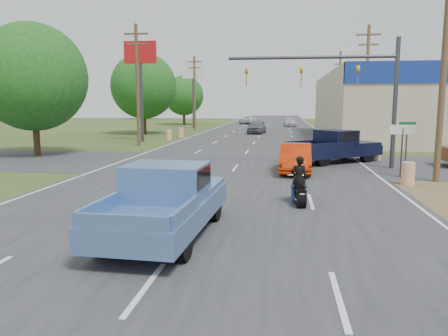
# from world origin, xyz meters

# --- Properties ---
(ground) EXTENTS (200.00, 200.00, 0.00)m
(ground) POSITION_xyz_m (0.00, 0.00, 0.00)
(ground) COLOR #35431B
(ground) RESTS_ON ground
(main_road) EXTENTS (15.00, 180.00, 0.02)m
(main_road) POSITION_xyz_m (0.00, 40.00, 0.01)
(main_road) COLOR #2D2D30
(main_road) RESTS_ON ground
(cross_road) EXTENTS (120.00, 10.00, 0.02)m
(cross_road) POSITION_xyz_m (0.00, 18.00, 0.01)
(cross_road) COLOR #2D2D30
(cross_road) RESTS_ON ground
(utility_pole_1) EXTENTS (2.00, 0.28, 10.00)m
(utility_pole_1) POSITION_xyz_m (9.50, 13.00, 5.32)
(utility_pole_1) COLOR #4C3823
(utility_pole_1) RESTS_ON ground
(utility_pole_2) EXTENTS (2.00, 0.28, 10.00)m
(utility_pole_2) POSITION_xyz_m (9.50, 31.00, 5.32)
(utility_pole_2) COLOR #4C3823
(utility_pole_2) RESTS_ON ground
(utility_pole_3) EXTENTS (2.00, 0.28, 10.00)m
(utility_pole_3) POSITION_xyz_m (9.50, 49.00, 5.32)
(utility_pole_3) COLOR #4C3823
(utility_pole_3) RESTS_ON ground
(utility_pole_5) EXTENTS (2.00, 0.28, 10.00)m
(utility_pole_5) POSITION_xyz_m (-9.50, 28.00, 5.32)
(utility_pole_5) COLOR #4C3823
(utility_pole_5) RESTS_ON ground
(utility_pole_6) EXTENTS (2.00, 0.28, 10.00)m
(utility_pole_6) POSITION_xyz_m (-9.50, 52.00, 5.32)
(utility_pole_6) COLOR #4C3823
(utility_pole_6) RESTS_ON ground
(tree_0) EXTENTS (7.14, 7.14, 8.84)m
(tree_0) POSITION_xyz_m (-14.00, 20.00, 5.26)
(tree_0) COLOR #422D19
(tree_0) RESTS_ON ground
(tree_1) EXTENTS (7.56, 7.56, 9.36)m
(tree_1) POSITION_xyz_m (-13.50, 42.00, 5.57)
(tree_1) COLOR #422D19
(tree_1) RESTS_ON ground
(tree_2) EXTENTS (6.72, 6.72, 8.32)m
(tree_2) POSITION_xyz_m (-14.20, 66.00, 4.95)
(tree_2) COLOR #422D19
(tree_2) RESTS_ON ground
(tree_5) EXTENTS (7.98, 7.98, 9.88)m
(tree_5) POSITION_xyz_m (30.00, 95.00, 5.88)
(tree_5) COLOR #422D19
(tree_5) RESTS_ON ground
(tree_6) EXTENTS (8.82, 8.82, 10.92)m
(tree_6) POSITION_xyz_m (-30.00, 95.00, 6.51)
(tree_6) COLOR #422D19
(tree_6) RESTS_ON ground
(barrel_0) EXTENTS (0.56, 0.56, 1.00)m
(barrel_0) POSITION_xyz_m (8.00, 12.00, 0.50)
(barrel_0) COLOR orange
(barrel_0) RESTS_ON ground
(barrel_1) EXTENTS (0.56, 0.56, 1.00)m
(barrel_1) POSITION_xyz_m (8.40, 20.50, 0.50)
(barrel_1) COLOR orange
(barrel_1) RESTS_ON ground
(barrel_2) EXTENTS (0.56, 0.56, 1.00)m
(barrel_2) POSITION_xyz_m (-8.50, 34.00, 0.50)
(barrel_2) COLOR orange
(barrel_2) RESTS_ON ground
(barrel_3) EXTENTS (0.56, 0.56, 1.00)m
(barrel_3) POSITION_xyz_m (-8.20, 38.00, 0.50)
(barrel_3) COLOR orange
(barrel_3) RESTS_ON ground
(pole_sign_left_near) EXTENTS (3.00, 0.35, 9.20)m
(pole_sign_left_near) POSITION_xyz_m (-10.50, 32.00, 7.17)
(pole_sign_left_near) COLOR #3F3F44
(pole_sign_left_near) RESTS_ON ground
(pole_sign_left_far) EXTENTS (3.00, 0.35, 9.20)m
(pole_sign_left_far) POSITION_xyz_m (-10.50, 56.00, 7.17)
(pole_sign_left_far) COLOR #3F3F44
(pole_sign_left_far) RESTS_ON ground
(lane_sign) EXTENTS (1.20, 0.08, 2.52)m
(lane_sign) POSITION_xyz_m (8.20, 14.00, 1.90)
(lane_sign) COLOR #3F3F44
(lane_sign) RESTS_ON ground
(street_name_sign) EXTENTS (0.80, 0.08, 2.61)m
(street_name_sign) POSITION_xyz_m (8.80, 15.50, 1.61)
(street_name_sign) COLOR #3F3F44
(street_name_sign) RESTS_ON ground
(signal_mast) EXTENTS (9.12, 0.40, 7.00)m
(signal_mast) POSITION_xyz_m (5.82, 17.00, 4.80)
(signal_mast) COLOR #3F3F44
(signal_mast) RESTS_ON ground
(red_convertible) EXTENTS (1.69, 4.49, 1.46)m
(red_convertible) POSITION_xyz_m (3.24, 14.92, 0.73)
(red_convertible) COLOR #BE2C08
(red_convertible) RESTS_ON ground
(motorcycle) EXTENTS (0.63, 1.90, 0.96)m
(motorcycle) POSITION_xyz_m (3.14, 7.51, 0.43)
(motorcycle) COLOR black
(motorcycle) RESTS_ON ground
(rider) EXTENTS (0.64, 0.46, 1.62)m
(rider) POSITION_xyz_m (3.14, 7.55, 0.81)
(rider) COLOR black
(rider) RESTS_ON ground
(blue_pickup) EXTENTS (2.52, 5.91, 1.92)m
(blue_pickup) POSITION_xyz_m (-0.49, 3.48, 0.97)
(blue_pickup) COLOR black
(blue_pickup) RESTS_ON ground
(navy_pickup) EXTENTS (6.06, 5.41, 1.96)m
(navy_pickup) POSITION_xyz_m (5.76, 19.20, 0.99)
(navy_pickup) COLOR black
(navy_pickup) RESTS_ON ground
(distant_car_grey) EXTENTS (2.34, 4.83, 1.59)m
(distant_car_grey) POSITION_xyz_m (-0.50, 44.74, 0.79)
(distant_car_grey) COLOR slate
(distant_car_grey) RESTS_ON ground
(distant_car_silver) EXTENTS (2.06, 4.57, 1.30)m
(distant_car_silver) POSITION_xyz_m (3.75, 62.31, 0.65)
(distant_car_silver) COLOR silver
(distant_car_silver) RESTS_ON ground
(distant_car_white) EXTENTS (3.33, 5.66, 1.48)m
(distant_car_white) POSITION_xyz_m (-3.42, 70.37, 0.74)
(distant_car_white) COLOR silver
(distant_car_white) RESTS_ON ground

